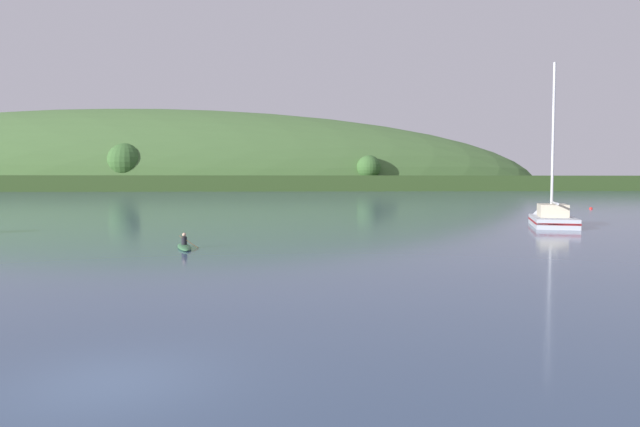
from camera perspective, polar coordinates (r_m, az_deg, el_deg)
The scene contains 5 objects.
ground at distance 12.70m, azimuth -19.73°, elevation -15.24°, with size 1400.00×1400.00×0.00m, color #384C6B.
far_shoreline_hill at distance 254.73m, azimuth -15.63°, elevation 2.31°, with size 432.34×108.86×66.59m.
sailboat_near_mooring at distance 55.62m, azimuth 21.47°, elevation -0.79°, with size 5.70×9.86×15.74m.
canoe_with_paddler at distance 35.28m, azimuth -13.01°, elevation -3.14°, with size 1.83×3.66×1.02m.
mooring_buoy_off_fishing_boat at distance 89.16m, azimuth 24.75°, elevation 0.41°, with size 0.46×0.46×0.54m.
Camera 1 is at (4.02, -11.36, 3.99)m, focal length 33.05 mm.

